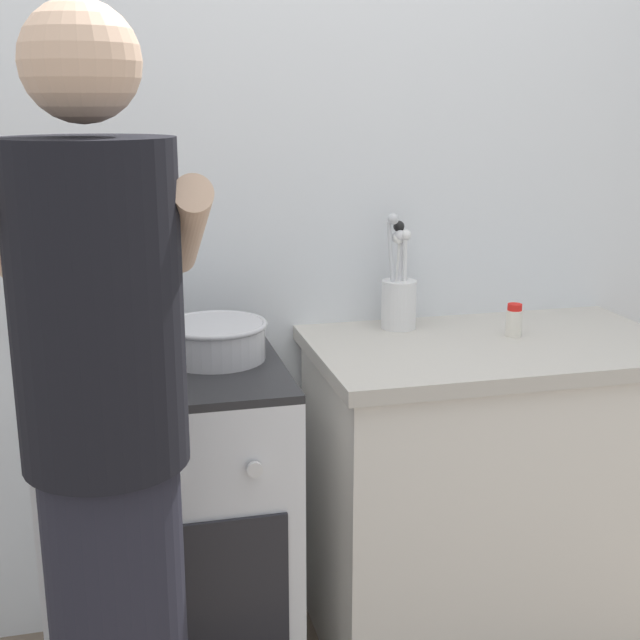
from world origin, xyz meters
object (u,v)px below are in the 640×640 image
(utensil_crock, at_px, (399,294))
(spice_bottle, at_px, (514,321))
(stove_range, at_px, (169,530))
(person, at_px, (109,479))
(pot, at_px, (101,342))
(mixing_bowl, at_px, (216,339))

(utensil_crock, height_order, spice_bottle, utensil_crock)
(stove_range, distance_m, spice_bottle, 1.09)
(utensil_crock, xyz_separation_m, person, (-0.82, -0.75, -0.14))
(pot, bearing_deg, utensil_crock, 13.51)
(stove_range, bearing_deg, mixing_bowl, 9.45)
(stove_range, relative_size, pot, 3.57)
(mixing_bowl, xyz_separation_m, utensil_crock, (0.55, 0.18, 0.05))
(spice_bottle, bearing_deg, utensil_crock, 150.35)
(stove_range, xyz_separation_m, pot, (-0.14, 0.00, 0.52))
(stove_range, height_order, mixing_bowl, mixing_bowl)
(spice_bottle, bearing_deg, person, -152.05)
(pot, relative_size, person, 0.15)
(spice_bottle, height_order, person, person)
(pot, distance_m, mixing_bowl, 0.28)
(stove_range, distance_m, mixing_bowl, 0.52)
(stove_range, xyz_separation_m, utensil_crock, (0.69, 0.20, 0.55))
(stove_range, height_order, spice_bottle, spice_bottle)
(pot, bearing_deg, person, -88.90)
(stove_range, relative_size, spice_bottle, 9.71)
(mixing_bowl, xyz_separation_m, person, (-0.27, -0.57, -0.09))
(person, bearing_deg, pot, 91.10)
(pot, relative_size, utensil_crock, 0.75)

